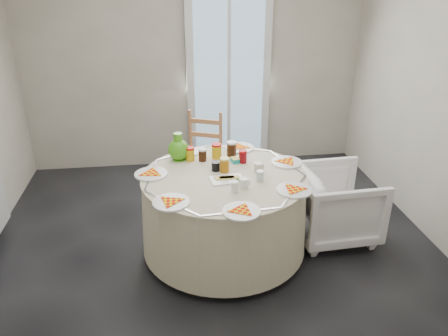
{
  "coord_description": "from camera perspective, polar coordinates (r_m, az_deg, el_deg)",
  "views": [
    {
      "loc": [
        -0.35,
        -3.17,
        2.3
      ],
      "look_at": [
        0.09,
        0.04,
        0.8
      ],
      "focal_mm": 35.0,
      "sensor_mm": 36.0,
      "label": 1
    }
  ],
  "objects": [
    {
      "name": "wall_back",
      "position": [
        5.28,
        -3.91,
        13.9
      ],
      "size": [
        4.0,
        0.02,
        2.6
      ],
      "primitive_type": "cube",
      "color": "#BCB5A3",
      "rests_on": "floor"
    },
    {
      "name": "jar_cluster",
      "position": [
        3.82,
        -1.17,
        2.07
      ],
      "size": [
        0.58,
        0.44,
        0.15
      ],
      "primitive_type": null,
      "rotation": [
        0.0,
        0.0,
        -0.4
      ],
      "color": "#9A5C19",
      "rests_on": "table"
    },
    {
      "name": "green_pitcher",
      "position": [
        3.87,
        -5.99,
        3.01
      ],
      "size": [
        0.24,
        0.24,
        0.24
      ],
      "primitive_type": null,
      "rotation": [
        0.0,
        0.0,
        0.33
      ],
      "color": "#459F19",
      "rests_on": "table"
    },
    {
      "name": "armchair",
      "position": [
        4.09,
        14.34,
        -3.87
      ],
      "size": [
        0.7,
        0.74,
        0.73
      ],
      "primitive_type": "imported",
      "rotation": [
        0.0,
        0.0,
        1.63
      ],
      "color": "white",
      "rests_on": "floor"
    },
    {
      "name": "cheese_platter",
      "position": [
        3.5,
        0.43,
        -1.02
      ],
      "size": [
        0.28,
        0.2,
        0.03
      ],
      "primitive_type": null,
      "rotation": [
        0.0,
        0.0,
        0.12
      ],
      "color": "white",
      "rests_on": "table"
    },
    {
      "name": "mugs_glasses",
      "position": [
        3.57,
        1.99,
        0.17
      ],
      "size": [
        0.6,
        0.6,
        0.1
      ],
      "primitive_type": null,
      "rotation": [
        0.0,
        0.0,
        -0.16
      ],
      "color": "gray",
      "rests_on": "table"
    },
    {
      "name": "butter_tub",
      "position": [
        3.83,
        1.78,
        1.53
      ],
      "size": [
        0.13,
        0.11,
        0.04
      ],
      "primitive_type": "cube",
      "rotation": [
        0.0,
        0.0,
        0.26
      ],
      "color": "#0DA4A5",
      "rests_on": "table"
    },
    {
      "name": "place_settings",
      "position": [
        3.58,
        0.0,
        -0.44
      ],
      "size": [
        1.78,
        1.78,
        0.03
      ],
      "primitive_type": null,
      "rotation": [
        0.0,
        0.0,
        -0.23
      ],
      "color": "white",
      "rests_on": "table"
    },
    {
      "name": "table",
      "position": [
        3.77,
        0.0,
        -5.87
      ],
      "size": [
        1.41,
        1.41,
        0.71
      ],
      "primitive_type": "cylinder",
      "color": "beige",
      "rests_on": "floor"
    },
    {
      "name": "glass_door",
      "position": [
        5.32,
        0.59,
        11.29
      ],
      "size": [
        1.0,
        0.08,
        2.1
      ],
      "primitive_type": "cube",
      "color": "silver",
      "rests_on": "floor"
    },
    {
      "name": "wooden_chair",
      "position": [
        4.69,
        -3.01,
        1.88
      ],
      "size": [
        0.52,
        0.51,
        0.9
      ],
      "primitive_type": null,
      "rotation": [
        0.0,
        0.0,
        -0.39
      ],
      "color": "#A86747",
      "rests_on": "floor"
    },
    {
      "name": "floor",
      "position": [
        3.93,
        -1.22,
        -10.93
      ],
      "size": [
        4.0,
        4.0,
        0.0
      ],
      "primitive_type": "plane",
      "color": "black",
      "rests_on": "ground"
    }
  ]
}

